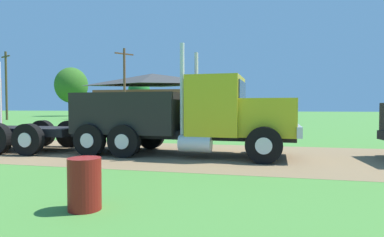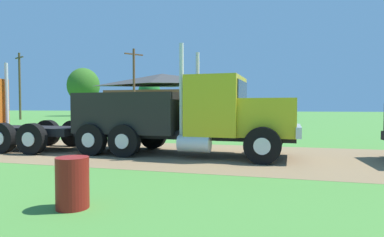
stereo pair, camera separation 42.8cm
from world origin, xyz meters
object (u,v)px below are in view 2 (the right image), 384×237
object	(u,v)px
truck_foreground_white	(181,116)
utility_pole_far	(134,83)
steel_barrel	(72,183)
shed_building	(162,97)
utility_pole_near	(20,84)

from	to	relation	value
truck_foreground_white	utility_pole_far	distance (m)	25.06
steel_barrel	shed_building	world-z (taller)	shed_building
shed_building	steel_barrel	bearing A→B (deg)	-71.81
utility_pole_near	shed_building	bearing A→B (deg)	15.04
utility_pole_far	steel_barrel	bearing A→B (deg)	-66.47
utility_pole_near	utility_pole_far	bearing A→B (deg)	-4.40
truck_foreground_white	utility_pole_near	bearing A→B (deg)	140.92
truck_foreground_white	shed_building	bearing A→B (deg)	111.76
steel_barrel	truck_foreground_white	bearing A→B (deg)	90.58
utility_pole_near	steel_barrel	bearing A→B (deg)	-45.73
truck_foreground_white	steel_barrel	distance (m)	6.19
truck_foreground_white	shed_building	size ratio (longest dim) A/B	0.55
utility_pole_far	truck_foreground_white	bearing A→B (deg)	-60.96
steel_barrel	utility_pole_near	world-z (taller)	utility_pole_near
steel_barrel	utility_pole_far	distance (m)	30.65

